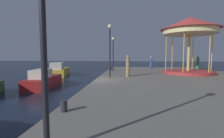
{
  "coord_description": "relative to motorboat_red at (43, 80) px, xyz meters",
  "views": [
    {
      "loc": [
        2.58,
        -12.82,
        2.75
      ],
      "look_at": [
        1.04,
        3.23,
        1.37
      ],
      "focal_mm": 26.53,
      "sensor_mm": 36.0,
      "label": 1
    }
  ],
  "objects": [
    {
      "name": "ground_plane",
      "position": [
        4.57,
        -0.47,
        -0.59
      ],
      "size": [
        120.0,
        120.0,
        0.0
      ],
      "primitive_type": "plane",
      "color": "black"
    },
    {
      "name": "quay_dock",
      "position": [
        11.45,
        -0.47,
        -0.19
      ],
      "size": [
        13.75,
        28.1,
        0.8
      ],
      "primitive_type": "cube",
      "color": "slate",
      "rests_on": "ground"
    },
    {
      "name": "motorboat_red",
      "position": [
        0.0,
        0.0,
        0.0
      ],
      "size": [
        2.06,
        4.89,
        1.56
      ],
      "color": "maroon",
      "rests_on": "ground"
    },
    {
      "name": "motorboat_yellow",
      "position": [
        -2.02,
        7.95,
        0.08
      ],
      "size": [
        3.06,
        5.41,
        1.79
      ],
      "color": "gold",
      "rests_on": "ground"
    },
    {
      "name": "carousel",
      "position": [
        13.45,
        4.64,
        4.6
      ],
      "size": [
        5.88,
        5.88,
        5.82
      ],
      "color": "#B23333",
      "rests_on": "quay_dock"
    },
    {
      "name": "lamp_post_near_edge",
      "position": [
        5.58,
        -10.31,
        3.12
      ],
      "size": [
        0.36,
        0.36,
        4.25
      ],
      "color": "black",
      "rests_on": "quay_dock"
    },
    {
      "name": "lamp_post_mid_promenade",
      "position": [
        5.6,
        0.93,
        3.3
      ],
      "size": [
        0.36,
        0.36,
        4.55
      ],
      "color": "black",
      "rests_on": "quay_dock"
    },
    {
      "name": "lamp_post_far_end",
      "position": [
        5.38,
        6.55,
        3.01
      ],
      "size": [
        0.36,
        0.36,
        4.06
      ],
      "color": "black",
      "rests_on": "quay_dock"
    },
    {
      "name": "bollard_center",
      "position": [
        4.94,
        8.51,
        0.41
      ],
      "size": [
        0.24,
        0.24,
        0.4
      ],
      "primitive_type": "cylinder",
      "color": "#2D2D33",
      "rests_on": "quay_dock"
    },
    {
      "name": "bollard_north",
      "position": [
        4.97,
        -7.92,
        0.41
      ],
      "size": [
        0.24,
        0.24,
        0.4
      ],
      "primitive_type": "cylinder",
      "color": "#2D2D33",
      "rests_on": "quay_dock"
    },
    {
      "name": "bollard_south",
      "position": [
        4.95,
        6.91,
        0.41
      ],
      "size": [
        0.24,
        0.24,
        0.4
      ],
      "primitive_type": "cylinder",
      "color": "#2D2D33",
      "rests_on": "quay_dock"
    },
    {
      "name": "person_by_the_water",
      "position": [
        15.94,
        8.47,
        1.09
      ],
      "size": [
        0.34,
        0.34,
        1.86
      ],
      "color": "#387247",
      "rests_on": "quay_dock"
    },
    {
      "name": "person_far_corner",
      "position": [
        10.42,
        10.48,
        1.03
      ],
      "size": [
        0.34,
        0.34,
        1.75
      ],
      "color": "#2D4C8C",
      "rests_on": "quay_dock"
    },
    {
      "name": "person_mid_promenade",
      "position": [
        7.16,
        1.64,
        1.11
      ],
      "size": [
        0.34,
        0.34,
        1.92
      ],
      "color": "#937A4C",
      "rests_on": "quay_dock"
    }
  ]
}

